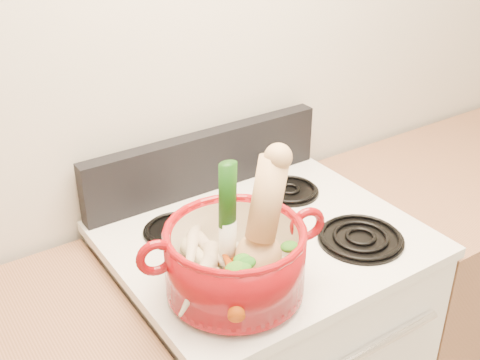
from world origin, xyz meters
TOP-DOWN VIEW (x-y plane):
  - wall_back at (0.00, 1.75)m, footprint 3.50×0.02m
  - cooktop at (0.00, 1.40)m, footprint 0.78×0.67m
  - control_backsplash at (0.00, 1.70)m, footprint 0.76×0.05m
  - burner_front_left at (-0.19, 1.24)m, footprint 0.22×0.22m
  - burner_front_right at (0.19, 1.24)m, footprint 0.22×0.22m
  - burner_back_left at (-0.19, 1.54)m, footprint 0.17×0.17m
  - burner_back_right at (0.19, 1.54)m, footprint 0.17×0.17m
  - dutch_oven at (-0.20, 1.24)m, footprint 0.37×0.37m
  - pot_handle_left at (-0.37, 1.28)m, footprint 0.09×0.04m
  - pot_handle_right at (-0.03, 1.21)m, footprint 0.09×0.04m
  - squash at (-0.15, 1.22)m, footprint 0.22×0.18m
  - leek at (-0.20, 1.28)m, footprint 0.05×0.05m
  - ginger at (-0.20, 1.30)m, footprint 0.09×0.08m
  - parsnip_0 at (-0.24, 1.29)m, footprint 0.08×0.24m
  - parsnip_1 at (-0.27, 1.24)m, footprint 0.14×0.19m
  - parsnip_2 at (-0.21, 1.29)m, footprint 0.05×0.17m
  - parsnip_3 at (-0.31, 1.22)m, footprint 0.16×0.13m
  - parsnip_4 at (-0.26, 1.32)m, footprint 0.15×0.19m
  - carrot_0 at (-0.22, 1.22)m, footprint 0.07×0.15m
  - carrot_1 at (-0.24, 1.18)m, footprint 0.12×0.16m
  - carrot_2 at (-0.17, 1.21)m, footprint 0.10×0.16m
  - carrot_3 at (-0.23, 1.18)m, footprint 0.09×0.13m
  - carrot_4 at (-0.22, 1.21)m, footprint 0.07×0.17m

SIDE VIEW (x-z plane):
  - cooktop at x=0.00m, z-range 0.92..0.95m
  - burner_front_left at x=-0.19m, z-range 0.95..0.97m
  - burner_front_right at x=0.19m, z-range 0.95..0.97m
  - burner_back_left at x=-0.19m, z-range 0.95..0.97m
  - burner_back_right at x=0.19m, z-range 0.95..0.97m
  - carrot_0 at x=-0.22m, z-range 1.00..1.04m
  - ginger at x=-0.20m, z-range 1.00..1.04m
  - parsnip_0 at x=-0.24m, z-range 0.99..1.06m
  - carrot_2 at x=-0.17m, z-range 1.01..1.05m
  - carrot_1 at x=-0.24m, z-range 1.00..1.05m
  - parsnip_1 at x=-0.27m, z-range 1.00..1.06m
  - parsnip_2 at x=-0.21m, z-range 1.01..1.06m
  - parsnip_3 at x=-0.31m, z-range 1.01..1.06m
  - carrot_3 at x=-0.23m, z-range 1.02..1.06m
  - carrot_4 at x=-0.22m, z-range 1.02..1.06m
  - control_backsplash at x=0.00m, z-range 0.95..1.13m
  - dutch_oven at x=-0.20m, z-range 0.97..1.12m
  - parsnip_4 at x=-0.26m, z-range 1.02..1.07m
  - pot_handle_left at x=-0.37m, z-range 1.05..1.14m
  - pot_handle_right at x=-0.03m, z-range 1.05..1.14m
  - leek at x=-0.20m, z-range 1.00..1.28m
  - squash at x=-0.15m, z-range 0.99..1.29m
  - wall_back at x=0.00m, z-range 0.00..2.60m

